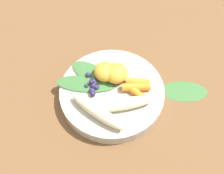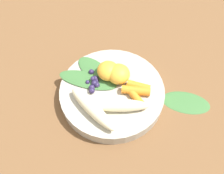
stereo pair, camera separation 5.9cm
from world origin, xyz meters
name	(u,v)px [view 1 (the left image)]	position (x,y,z in m)	size (l,w,h in m)	color
ground_plane	(112,96)	(0.00, 0.00, 0.00)	(2.40, 2.40, 0.00)	brown
bowl	(112,93)	(0.00, 0.00, 0.02)	(0.24, 0.24, 0.03)	#B2AD9E
banana_peeled_left	(122,104)	(0.04, -0.03, 0.04)	(0.13, 0.03, 0.03)	beige
banana_peeled_right	(98,112)	(0.01, -0.07, 0.04)	(0.13, 0.03, 0.03)	beige
orange_segment_near	(105,72)	(-0.03, 0.02, 0.05)	(0.05, 0.05, 0.04)	#F4A833
orange_segment_far	(116,73)	(-0.01, 0.03, 0.05)	(0.05, 0.05, 0.04)	#F4A833
carrot_front	(138,94)	(0.06, 0.02, 0.04)	(0.02, 0.02, 0.05)	orange
carrot_mid_left	(136,87)	(0.04, 0.03, 0.04)	(0.02, 0.02, 0.06)	orange
carrot_mid_right	(138,82)	(0.04, 0.04, 0.04)	(0.02, 0.02, 0.05)	orange
blueberry_pile	(93,85)	(-0.04, -0.02, 0.04)	(0.05, 0.06, 0.02)	#2D234C
kale_leaf_left	(93,74)	(-0.06, 0.01, 0.03)	(0.11, 0.05, 0.01)	#3D7038
kale_leaf_right	(86,84)	(-0.06, -0.02, 0.03)	(0.14, 0.05, 0.01)	#3D7038
kale_leaf_stray	(184,91)	(0.14, 0.10, 0.00)	(0.11, 0.06, 0.01)	#3D7038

